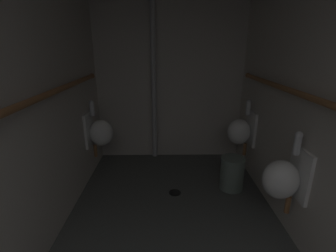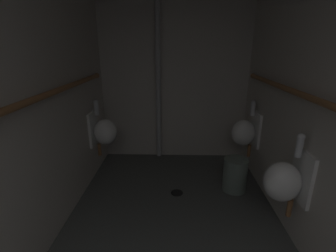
% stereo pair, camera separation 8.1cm
% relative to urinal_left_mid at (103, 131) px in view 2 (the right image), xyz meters
% --- Properties ---
extents(floor, '(2.24, 3.57, 0.08)m').
position_rel_urinal_left_mid_xyz_m(floor, '(0.91, -1.14, -0.64)').
color(floor, '#4C4F4C').
rests_on(floor, ground).
extents(wall_left, '(0.06, 3.57, 2.45)m').
position_rel_urinal_left_mid_xyz_m(wall_left, '(-0.18, -1.14, 0.63)').
color(wall_left, beige).
rests_on(wall_left, ground).
extents(wall_right, '(0.06, 3.57, 2.45)m').
position_rel_urinal_left_mid_xyz_m(wall_right, '(2.00, -1.14, 0.63)').
color(wall_right, beige).
rests_on(wall_right, ground).
extents(wall_back, '(2.24, 0.06, 2.45)m').
position_rel_urinal_left_mid_xyz_m(wall_back, '(0.91, 0.61, 0.63)').
color(wall_back, beige).
rests_on(wall_back, ground).
extents(urinal_left_mid, '(0.32, 0.30, 0.76)m').
position_rel_urinal_left_mid_xyz_m(urinal_left_mid, '(0.00, 0.00, 0.00)').
color(urinal_left_mid, white).
extents(urinal_right_mid, '(0.32, 0.30, 0.76)m').
position_rel_urinal_left_mid_xyz_m(urinal_right_mid, '(1.82, -1.16, 0.00)').
color(urinal_right_mid, white).
extents(urinal_right_far, '(0.32, 0.30, 0.76)m').
position_rel_urinal_left_mid_xyz_m(urinal_right_far, '(1.82, 0.02, 0.00)').
color(urinal_right_far, white).
extents(supply_pipe_left, '(0.06, 2.79, 0.06)m').
position_rel_urinal_left_mid_xyz_m(supply_pipe_left, '(-0.09, -1.16, 0.69)').
color(supply_pipe_left, '#936038').
extents(supply_pipe_right, '(0.06, 2.79, 0.06)m').
position_rel_urinal_left_mid_xyz_m(supply_pipe_right, '(1.91, -1.14, 0.69)').
color(supply_pipe_right, '#936038').
extents(standpipe_back_wall, '(0.07, 0.07, 2.40)m').
position_rel_urinal_left_mid_xyz_m(standpipe_back_wall, '(0.68, 0.50, 0.63)').
color(standpipe_back_wall, '#B2B2B2').
rests_on(standpipe_back_wall, ground).
extents(floor_drain, '(0.14, 0.14, 0.01)m').
position_rel_urinal_left_mid_xyz_m(floor_drain, '(0.95, -0.47, -0.59)').
color(floor_drain, black).
rests_on(floor_drain, ground).
extents(waste_bin, '(0.28, 0.28, 0.40)m').
position_rel_urinal_left_mid_xyz_m(waste_bin, '(1.64, -0.38, -0.40)').
color(waste_bin, slate).
rests_on(waste_bin, ground).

